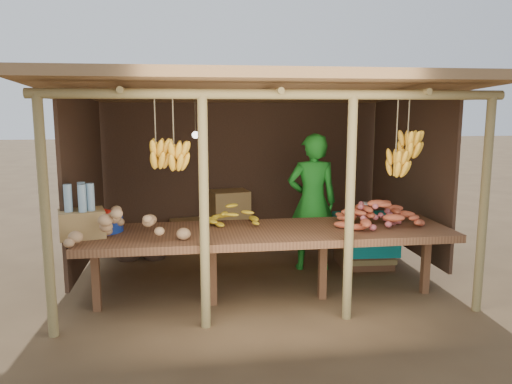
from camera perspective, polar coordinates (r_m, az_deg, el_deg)
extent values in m
plane|color=brown|center=(6.44, 0.00, -9.25)|extent=(60.00, 60.00, 0.00)
cylinder|color=olive|center=(4.80, -22.90, -2.91)|extent=(0.09, 0.09, 2.20)
cylinder|color=olive|center=(5.51, 24.60, -1.52)|extent=(0.09, 0.09, 2.20)
cylinder|color=olive|center=(7.70, -17.32, 1.82)|extent=(0.09, 0.09, 2.20)
cylinder|color=olive|center=(8.16, 13.24, 2.41)|extent=(0.09, 0.09, 2.20)
cylinder|color=olive|center=(4.64, -5.95, -2.61)|extent=(0.09, 0.09, 2.20)
cylinder|color=olive|center=(4.90, 10.66, -2.09)|extent=(0.09, 0.09, 2.20)
cylinder|color=olive|center=(4.62, 2.68, 11.10)|extent=(4.40, 0.09, 0.09)
cylinder|color=olive|center=(7.59, -1.63, 10.47)|extent=(4.40, 0.09, 0.09)
cube|color=#9E754A|center=(6.10, 0.00, 11.56)|extent=(4.70, 3.50, 0.28)
cube|color=#472F21|center=(7.62, -1.58, 3.00)|extent=(4.20, 0.04, 1.98)
cube|color=#472F21|center=(6.41, -19.00, 1.27)|extent=(0.04, 2.40, 1.98)
cube|color=#472F21|center=(6.95, 17.00, 1.97)|extent=(0.04, 2.40, 1.98)
cube|color=brown|center=(5.32, 1.45, -4.75)|extent=(3.90, 1.05, 0.08)
cube|color=brown|center=(5.45, -17.84, -9.27)|extent=(0.08, 0.08, 0.72)
cube|color=brown|center=(5.37, -4.97, -9.09)|extent=(0.08, 0.08, 0.72)
cube|color=brown|center=(5.56, 7.61, -8.49)|extent=(0.08, 0.08, 0.72)
cube|color=brown|center=(5.99, 18.82, -7.61)|extent=(0.08, 0.08, 0.72)
cylinder|color=navy|center=(5.47, -17.22, -3.53)|extent=(0.44, 0.44, 0.15)
cube|color=#A17E48|center=(5.29, -19.28, -3.42)|extent=(0.50, 0.44, 0.27)
imported|color=#1B7C1F|center=(6.46, 6.44, -1.16)|extent=(0.67, 0.46, 1.77)
cube|color=brown|center=(6.82, 12.25, -5.71)|extent=(0.70, 0.60, 0.62)
cube|color=#0D9497|center=(6.74, 12.35, -2.92)|extent=(0.78, 0.68, 0.06)
cube|color=#A17E48|center=(7.49, -3.02, -4.69)|extent=(0.63, 0.55, 0.43)
cube|color=#A17E48|center=(7.40, -3.05, -1.48)|extent=(0.63, 0.55, 0.43)
cube|color=#A17E48|center=(7.47, -7.54, -4.82)|extent=(0.63, 0.55, 0.43)
ellipsoid|color=#472F21|center=(7.16, -14.41, -5.69)|extent=(0.39, 0.39, 0.53)
ellipsoid|color=#472F21|center=(7.13, -11.54, -5.65)|extent=(0.39, 0.39, 0.53)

